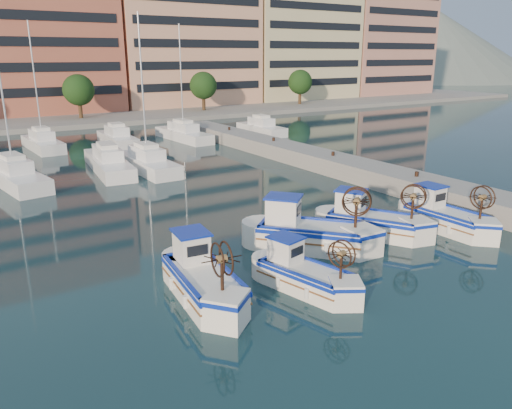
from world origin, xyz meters
name	(u,v)px	position (x,y,z in m)	size (l,w,h in m)	color
ground	(316,274)	(0.00, 0.00, 0.00)	(300.00, 300.00, 0.00)	#183B3F
quay	(392,179)	(13.00, 8.00, 0.60)	(3.00, 60.00, 1.20)	gray
waterfront	(90,37)	(9.23, 65.04, 11.10)	(180.00, 40.00, 25.60)	gray
hill_east	(424,79)	(140.00, 110.00, 0.00)	(160.00, 160.00, 50.00)	slate
yacht_marina	(69,157)	(-3.41, 27.79, 0.53)	(39.06, 22.96, 11.50)	white
fishing_boat_a	(202,278)	(-4.84, 0.68, 0.78)	(2.31, 4.65, 2.84)	white
fishing_boat_b	(303,273)	(-1.31, -0.81, 0.67)	(2.42, 3.99, 2.42)	white
fishing_boat_c	(308,231)	(1.39, 2.36, 0.85)	(4.64, 4.89, 3.10)	white
fishing_boat_d	(370,220)	(5.15, 2.14, 0.78)	(3.79, 4.63, 2.82)	white
fishing_boat_e	(445,216)	(8.92, 0.67, 0.75)	(1.89, 4.40, 2.73)	white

